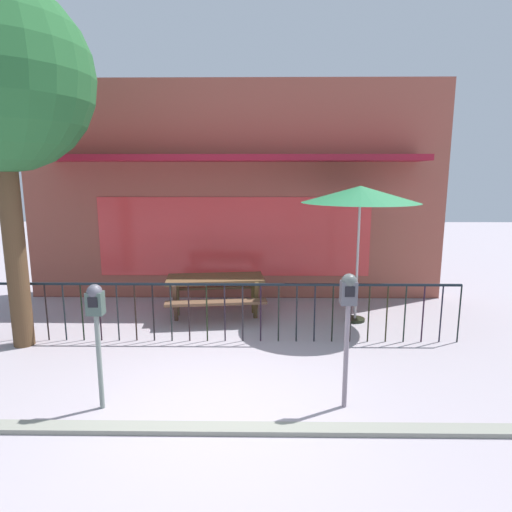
% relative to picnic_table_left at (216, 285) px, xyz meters
% --- Properties ---
extents(ground, '(40.00, 40.00, 0.00)m').
position_rel_picnic_table_left_xyz_m(ground, '(0.28, -3.28, -0.61)').
color(ground, '#A0959F').
extents(pub_storefront, '(8.95, 1.43, 4.60)m').
position_rel_picnic_table_left_xyz_m(pub_storefront, '(0.28, 1.53, 1.70)').
color(pub_storefront, '#582B29').
rests_on(pub_storefront, ground).
extents(patio_fence_front, '(7.55, 0.04, 0.97)m').
position_rel_picnic_table_left_xyz_m(patio_fence_front, '(0.28, -1.24, 0.05)').
color(patio_fence_front, black).
rests_on(patio_fence_front, ground).
extents(picnic_table_left, '(1.95, 1.56, 0.79)m').
position_rel_picnic_table_left_xyz_m(picnic_table_left, '(0.00, 0.00, 0.00)').
color(picnic_table_left, brown).
rests_on(picnic_table_left, ground).
extents(patio_umbrella, '(2.08, 2.08, 2.48)m').
position_rel_picnic_table_left_xyz_m(patio_umbrella, '(2.60, -0.21, 1.70)').
color(patio_umbrella, black).
rests_on(patio_umbrella, ground).
extents(parking_meter_near, '(0.18, 0.17, 1.48)m').
position_rel_picnic_table_left_xyz_m(parking_meter_near, '(-0.98, -3.32, 0.53)').
color(parking_meter_near, slate).
rests_on(parking_meter_near, ground).
extents(parking_meter_far, '(0.18, 0.17, 1.60)m').
position_rel_picnic_table_left_xyz_m(parking_meter_far, '(1.84, -3.26, 0.62)').
color(parking_meter_far, gray).
rests_on(parking_meter_far, ground).
extents(curb_edge, '(12.54, 0.20, 0.11)m').
position_rel_picnic_table_left_xyz_m(curb_edge, '(0.28, -3.77, -0.61)').
color(curb_edge, gray).
rests_on(curb_edge, ground).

